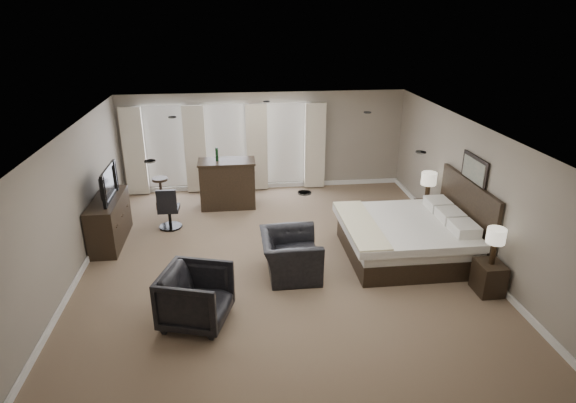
{
  "coord_description": "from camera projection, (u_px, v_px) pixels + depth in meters",
  "views": [
    {
      "loc": [
        -0.81,
        -8.23,
        4.6
      ],
      "look_at": [
        0.2,
        0.4,
        1.1
      ],
      "focal_mm": 30.0,
      "sensor_mm": 36.0,
      "label": 1
    }
  ],
  "objects": [
    {
      "name": "room",
      "position": [
        280.0,
        200.0,
        8.9
      ],
      "size": [
        7.6,
        8.6,
        2.64
      ],
      "color": "brown",
      "rests_on": "ground"
    },
    {
      "name": "window_bay",
      "position": [
        226.0,
        148.0,
        12.62
      ],
      "size": [
        5.25,
        0.2,
        2.3
      ],
      "color": "silver",
      "rests_on": "room"
    },
    {
      "name": "bed",
      "position": [
        412.0,
        220.0,
        9.35
      ],
      "size": [
        2.41,
        2.3,
        1.53
      ],
      "primitive_type": "cube",
      "color": "silver",
      "rests_on": "ground"
    },
    {
      "name": "nightstand_near",
      "position": [
        489.0,
        278.0,
        8.29
      ],
      "size": [
        0.42,
        0.52,
        0.56
      ],
      "primitive_type": "cube",
      "color": "black",
      "rests_on": "ground"
    },
    {
      "name": "nightstand_far",
      "position": [
        425.0,
        213.0,
        10.97
      ],
      "size": [
        0.4,
        0.48,
        0.53
      ],
      "primitive_type": "cube",
      "color": "black",
      "rests_on": "ground"
    },
    {
      "name": "lamp_near",
      "position": [
        494.0,
        246.0,
        8.06
      ],
      "size": [
        0.31,
        0.31,
        0.65
      ],
      "primitive_type": "cube",
      "color": "beige",
      "rests_on": "nightstand_near"
    },
    {
      "name": "lamp_far",
      "position": [
        428.0,
        187.0,
        10.74
      ],
      "size": [
        0.34,
        0.34,
        0.7
      ],
      "primitive_type": "cube",
      "color": "beige",
      "rests_on": "nightstand_far"
    },
    {
      "name": "wall_art",
      "position": [
        474.0,
        170.0,
        9.1
      ],
      "size": [
        0.04,
        0.96,
        0.56
      ],
      "primitive_type": "cube",
      "color": "slate",
      "rests_on": "room"
    },
    {
      "name": "dresser",
      "position": [
        109.0,
        221.0,
        10.01
      ],
      "size": [
        0.54,
        1.69,
        0.98
      ],
      "primitive_type": "cube",
      "color": "black",
      "rests_on": "ground"
    },
    {
      "name": "tv",
      "position": [
        105.0,
        195.0,
        9.79
      ],
      "size": [
        0.67,
        1.16,
        0.15
      ],
      "primitive_type": "imported",
      "rotation": [
        0.0,
        0.0,
        1.57
      ],
      "color": "black",
      "rests_on": "dresser"
    },
    {
      "name": "armchair_near",
      "position": [
        290.0,
        248.0,
        8.77
      ],
      "size": [
        0.79,
        1.21,
        1.05
      ],
      "primitive_type": "imported",
      "rotation": [
        0.0,
        0.0,
        1.57
      ],
      "color": "black",
      "rests_on": "ground"
    },
    {
      "name": "armchair_far",
      "position": [
        196.0,
        294.0,
        7.41
      ],
      "size": [
        1.16,
        1.2,
        1.0
      ],
      "primitive_type": "imported",
      "rotation": [
        0.0,
        0.0,
        1.27
      ],
      "color": "black",
      "rests_on": "ground"
    },
    {
      "name": "bar_counter",
      "position": [
        228.0,
        184.0,
        11.8
      ],
      "size": [
        1.37,
        0.71,
        1.2
      ],
      "primitive_type": "cube",
      "color": "black",
      "rests_on": "ground"
    },
    {
      "name": "bar_stool_left",
      "position": [
        161.0,
        193.0,
        11.75
      ],
      "size": [
        0.43,
        0.43,
        0.79
      ],
      "primitive_type": "cube",
      "rotation": [
        0.0,
        0.0,
        0.15
      ],
      "color": "black",
      "rests_on": "ground"
    },
    {
      "name": "bar_stool_right",
      "position": [
        249.0,
        184.0,
        12.51
      ],
      "size": [
        0.38,
        0.38,
        0.68
      ],
      "primitive_type": "cube",
      "rotation": [
        0.0,
        0.0,
        0.19
      ],
      "color": "black",
      "rests_on": "ground"
    },
    {
      "name": "desk_chair",
      "position": [
        169.0,
        207.0,
        10.67
      ],
      "size": [
        0.51,
        0.51,
        0.98
      ],
      "primitive_type": "cube",
      "rotation": [
        0.0,
        0.0,
        3.13
      ],
      "color": "black",
      "rests_on": "ground"
    }
  ]
}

